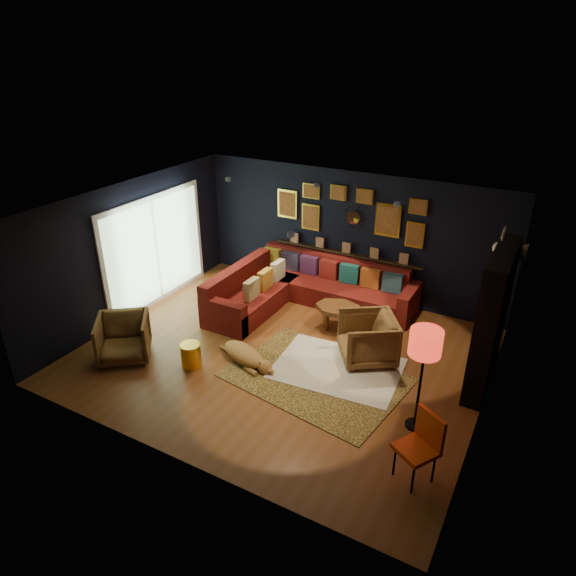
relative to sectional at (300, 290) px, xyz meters
The scene contains 20 objects.
floor 1.94m from the sectional, 71.24° to the right, with size 6.50×6.50×0.00m, color brown.
room_walls 2.29m from the sectional, 71.24° to the right, with size 6.50×6.50×6.50m.
sectional is the anchor object (origin of this frame).
ledge 1.22m from the sectional, 54.82° to the left, with size 3.20×0.12×0.04m, color black.
gallery_wall 1.84m from the sectional, 56.49° to the left, with size 3.15×0.04×1.02m.
sunburst_mirror 1.80m from the sectional, 51.91° to the left, with size 0.47×0.16×0.47m.
fireplace 3.88m from the sectional, 13.77° to the right, with size 0.31×1.60×2.20m.
deer_head 4.15m from the sectional, ahead, with size 0.50×0.28×0.45m.
sliding_door 2.97m from the sectional, 155.08° to the right, with size 0.06×2.80×2.20m.
ceiling_spots 2.53m from the sectional, 58.65° to the right, with size 3.30×2.50×0.06m.
shag_rug 2.39m from the sectional, 47.03° to the right, with size 2.01×1.46×0.03m, color white.
leopard_rug 2.56m from the sectional, 56.15° to the right, with size 2.67×1.91×0.02m, color tan.
coffee_table 1.20m from the sectional, 26.12° to the right, with size 0.91×0.70×0.44m.
pouf 0.91m from the sectional, 139.29° to the right, with size 0.49×0.49×0.32m, color #A41B21.
armchair_left 3.57m from the sectional, 117.90° to the right, with size 0.82×0.76×0.84m, color #B1793C.
armchair_right 2.28m from the sectional, 32.79° to the right, with size 0.87×0.81×0.90m, color #B1793C.
gold_stool 2.86m from the sectional, 100.89° to the right, with size 0.33×0.33×0.41m, color gold.
orange_chair 4.77m from the sectional, 44.43° to the right, with size 0.60×0.60×0.93m.
floor_lamp 4.09m from the sectional, 38.36° to the right, with size 0.43×0.43×1.56m.
dog 2.30m from the sectional, 86.11° to the right, with size 1.26×0.62×0.40m, color #AC8348, non-canonical shape.
Camera 1 is at (3.66, -6.42, 4.91)m, focal length 32.00 mm.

